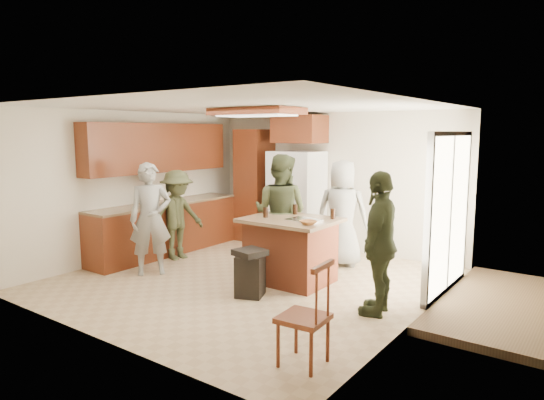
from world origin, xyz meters
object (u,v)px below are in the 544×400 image
Objects in this scene: person_counter at (177,215)px; spindle_chair at (305,318)px; person_behind_left at (280,213)px; person_behind_right at (342,213)px; refrigerator at (296,200)px; kitchen_island at (290,249)px; trash_bin at (250,272)px; person_front_left at (150,219)px; person_side_right at (380,243)px.

person_counter reaches higher than spindle_chair.
person_behind_left is 1.06× the size of person_behind_right.
refrigerator is 1.41× the size of kitchen_island.
refrigerator is at bearing 124.08° from spindle_chair.
person_behind_left is 2.89× the size of trash_bin.
trash_bin is at bearing -100.58° from person_counter.
person_front_left is at bearing 25.92° from person_behind_right.
person_side_right is at bearing -86.38° from person_counter.
kitchen_island is at bearing -27.22° from person_front_left.
person_behind_left is 1.42m from trash_bin.
person_behind_left is 1.01× the size of refrigerator.
person_counter is 2.41× the size of trash_bin.
person_behind_left reaches higher than trash_bin.
person_side_right is 1.34× the size of kitchen_island.
person_counter is 2.22m from refrigerator.
person_behind_left reaches higher than spindle_chair.
person_behind_left is at bearing 129.11° from spindle_chair.
person_behind_right is at bearing 80.85° from kitchen_island.
person_front_left is 2.85m from refrigerator.
person_behind_left is 1.87m from person_counter.
person_behind_right is (2.13, 2.11, 0.01)m from person_front_left.
person_counter is (-1.81, -0.47, -0.15)m from person_behind_left.
person_front_left is 0.92m from person_counter.
spindle_chair is at bearing -70.47° from person_front_left.
person_counter is at bearing 3.83° from person_behind_left.
person_behind_right is 2.12m from trash_bin.
trash_bin is (1.85, 0.08, -0.53)m from person_front_left.
person_behind_right reaches higher than trash_bin.
spindle_chair is at bearing -36.79° from trash_bin.
trash_bin is 0.63× the size of spindle_chair.
spindle_chair is at bearing -53.15° from kitchen_island.
person_behind_right is at bearing -25.50° from refrigerator.
trash_bin is (-0.27, -2.03, -0.54)m from person_behind_right.
refrigerator is 2.87m from trash_bin.
trash_bin is (0.38, -1.24, -0.59)m from person_behind_left.
person_side_right is 1.67m from spindle_chair.
person_side_right reaches higher than trash_bin.
person_counter is 0.84× the size of refrigerator.
person_behind_left is 1.06× the size of person_side_right.
refrigerator is (-2.61, 2.21, 0.04)m from person_side_right.
person_side_right is at bearing -14.96° from kitchen_island.
spindle_chair is (3.46, -1.12, -0.40)m from person_front_left.
spindle_chair is (3.79, -1.97, -0.30)m from person_counter.
person_behind_right is at bearing -139.84° from person_behind_left.
kitchen_island is (1.93, 0.91, -0.38)m from person_front_left.
person_behind_left is 1.42× the size of kitchen_island.
person_side_right reaches higher than person_front_left.
person_counter is 4.28m from spindle_chair.
trash_bin is at bearing 96.22° from person_behind_left.
person_counter is at bearing 160.59° from trash_bin.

